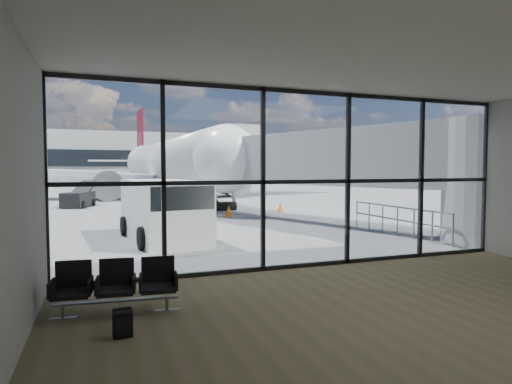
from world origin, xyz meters
TOP-DOWN VIEW (x-y plane):
  - ground at (0.00, 40.00)m, footprint 220.00×220.00m
  - lounge_shell at (0.00, -4.80)m, footprint 12.02×8.01m
  - glass_curtain_wall at (0.00, 0.00)m, footprint 12.10×0.12m
  - jet_bridge at (4.90, 7.07)m, footprint 8.00×16.50m
  - apron_railing at (5.60, 3.50)m, footprint 0.06×5.46m
  - far_terminal at (-0.59, 61.97)m, footprint 80.00×12.20m
  - tree_5 at (-15.00, 72.00)m, footprint 6.27×6.27m
  - seating_row at (-4.71, -1.95)m, footprint 2.10×0.79m
  - backpack at (-4.67, -3.15)m, footprint 0.29×0.27m
  - airliner at (0.76, 29.52)m, footprint 32.94×38.16m
  - service_van at (-2.84, 5.36)m, footprint 2.80×5.05m
  - belt_loader at (-6.26, 20.59)m, footprint 2.34×3.88m
  - traffic_cone_a at (1.09, 15.30)m, footprint 0.38×0.38m
  - traffic_cone_b at (1.42, 11.80)m, footprint 0.42×0.42m
  - traffic_cone_c at (5.00, 13.22)m, footprint 0.38×0.38m

SIDE VIEW (x-z plane):
  - ground at x=0.00m, z-range 0.00..0.00m
  - backpack at x=-4.67m, z-range -0.01..0.42m
  - traffic_cone_a at x=1.09m, z-range -0.01..0.53m
  - traffic_cone_c at x=5.00m, z-range -0.01..0.53m
  - traffic_cone_b at x=1.42m, z-range -0.01..0.59m
  - seating_row at x=-4.71m, z-range 0.05..0.98m
  - belt_loader at x=-6.26m, z-range -0.28..1.42m
  - apron_railing at x=5.60m, z-range 0.16..1.27m
  - service_van at x=-2.84m, z-range 0.03..2.14m
  - glass_curtain_wall at x=0.00m, z-range 0.00..4.50m
  - lounge_shell at x=0.00m, z-range 0.40..4.91m
  - jet_bridge at x=4.90m, z-range 0.59..4.92m
  - airliner at x=0.76m, z-range -1.92..7.91m
  - far_terminal at x=-0.59m, z-range -1.29..9.71m
  - tree_5 at x=-15.00m, z-range 1.36..10.39m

